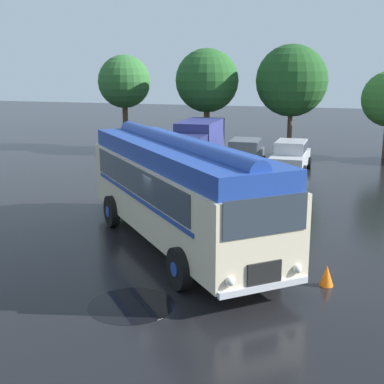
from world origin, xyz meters
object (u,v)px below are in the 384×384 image
vintage_bus (178,187)px  box_van (197,142)px  car_near_left (245,155)px  traffic_cone (327,276)px  car_mid_left (290,156)px

vintage_bus → box_van: size_ratio=1.58×
car_near_left → traffic_cone: car_near_left is taller
vintage_bus → car_near_left: size_ratio=2.13×
car_near_left → car_mid_left: (2.43, 0.21, 0.00)m
car_mid_left → traffic_cone: 15.28m
car_near_left → car_mid_left: 2.44m
car_near_left → box_van: (-2.80, 0.34, 0.52)m
box_van → traffic_cone: box_van is taller
box_van → traffic_cone: (7.96, -15.16, -1.09)m
vintage_bus → traffic_cone: bearing=-21.9°
car_near_left → car_mid_left: same height
vintage_bus → traffic_cone: size_ratio=16.66×
car_mid_left → box_van: bearing=178.5°
car_mid_left → traffic_cone: (2.73, -15.02, -0.57)m
car_mid_left → box_van: size_ratio=0.73×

